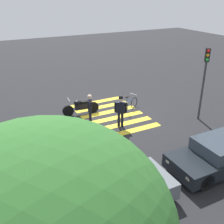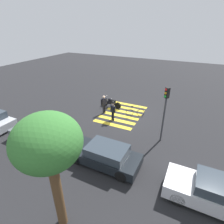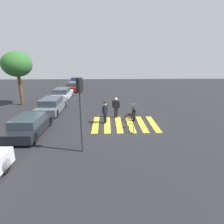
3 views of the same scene
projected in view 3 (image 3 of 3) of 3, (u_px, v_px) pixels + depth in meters
The scene contains 13 objects.
ground_plane at pixel (125, 124), 14.12m from camera, with size 60.00×60.00×0.00m, color #232326.
police_motorcycle at pixel (134, 112), 15.53m from camera, with size 2.19×0.62×1.05m.
leaning_bicycle at pixel (127, 125), 12.83m from camera, with size 1.56×0.76×1.01m.
officer_on_foot at pixel (105, 111), 14.02m from camera, with size 0.58×0.43×1.79m.
officer_by_motorcycle at pixel (116, 106), 15.36m from camera, with size 0.39×0.65×1.76m.
crosswalk_stripes at pixel (125, 124), 14.12m from camera, with size 3.54×4.95×0.01m.
car_black_suv at pixel (30, 125), 12.18m from camera, with size 4.38×1.90×1.28m.
car_grey_coupe at pixel (52, 105), 17.05m from camera, with size 4.66×1.90×1.37m.
car_silver_sedan at pixel (62, 94), 22.33m from camera, with size 4.64×1.85×1.37m.
car_maroon_wagon at pixel (75, 86), 28.05m from camera, with size 4.55×1.78×1.32m.
car_blue_hatchback at pixel (77, 81), 33.25m from camera, with size 4.44×1.83×1.50m.
traffic_light_pole at pixel (80, 104), 9.25m from camera, with size 0.34×0.35×4.05m.
street_tree_far at pixel (17, 65), 18.55m from camera, with size 2.99×2.99×5.58m.
Camera 3 is at (-13.19, 1.39, 5.04)m, focal length 28.96 mm.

